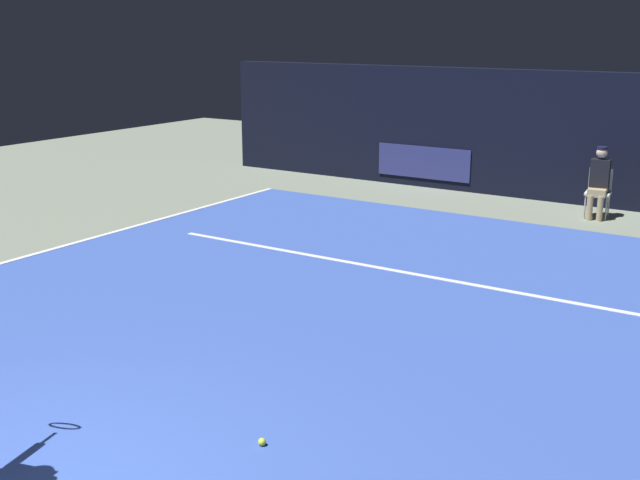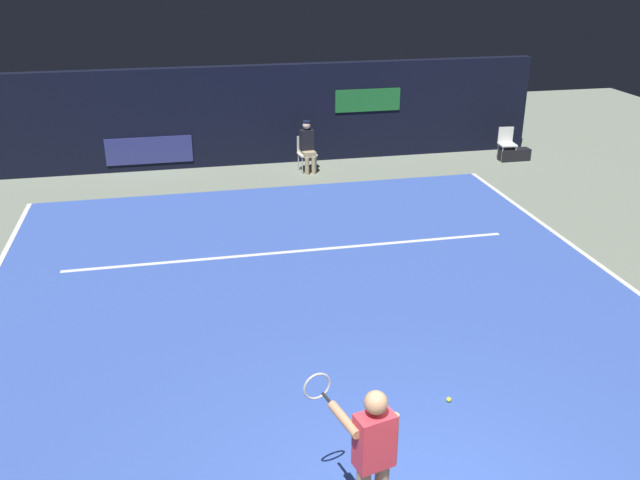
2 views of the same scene
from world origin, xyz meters
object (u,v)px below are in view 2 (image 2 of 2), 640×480
(courtside_chair_near, at_px, (507,142))
(equipment_bag, at_px, (514,155))
(tennis_player, at_px, (372,457))
(tennis_ball, at_px, (449,400))
(line_judge_on_chair, at_px, (307,146))

(courtside_chair_near, bearing_deg, equipment_bag, -33.57)
(courtside_chair_near, bearing_deg, tennis_player, -121.39)
(tennis_ball, height_order, equipment_bag, equipment_bag)
(equipment_bag, bearing_deg, line_judge_on_chair, 178.01)
(tennis_ball, relative_size, equipment_bag, 0.08)
(tennis_player, height_order, line_judge_on_chair, tennis_player)
(line_judge_on_chair, distance_m, equipment_bag, 5.77)
(tennis_ball, bearing_deg, line_judge_on_chair, 89.20)
(line_judge_on_chair, distance_m, courtside_chair_near, 5.54)
(tennis_player, distance_m, courtside_chair_near, 13.98)
(tennis_player, bearing_deg, equipment_bag, 57.63)
(tennis_player, bearing_deg, line_judge_on_chair, 81.76)
(line_judge_on_chair, distance_m, tennis_ball, 10.12)
(line_judge_on_chair, bearing_deg, tennis_ball, -90.80)
(courtside_chair_near, relative_size, tennis_ball, 12.94)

